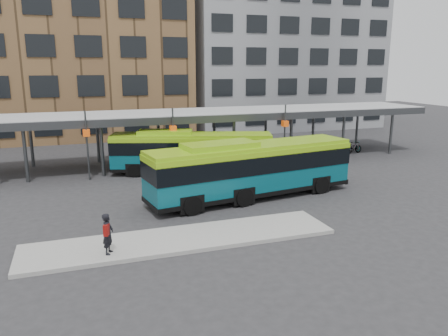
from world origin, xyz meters
TOP-DOWN VIEW (x-y plane):
  - ground at (0.00, 0.00)m, footprint 120.00×120.00m
  - boarding_island at (-5.50, -3.00)m, footprint 14.00×3.00m
  - canopy at (-0.06, 12.87)m, footprint 40.00×6.53m
  - building_brick at (-10.00, 32.00)m, footprint 26.00×14.00m
  - building_grey at (16.00, 32.00)m, footprint 24.00×14.00m
  - bus_front at (-0.00, 2.18)m, footprint 13.06×4.62m
  - bus_rear at (-1.76, 9.36)m, footprint 11.80×5.94m
  - pedestrian at (-8.79, -3.71)m, footprint 0.61×0.74m
  - bike_rack at (12.74, 11.90)m, footprint 5.15×1.50m

SIDE VIEW (x-z plane):
  - ground at x=0.00m, z-range 0.00..0.00m
  - boarding_island at x=-5.50m, z-range 0.00..0.18m
  - bike_rack at x=12.74m, z-range -0.03..1.00m
  - pedestrian at x=-8.79m, z-range 0.19..1.92m
  - bus_rear at x=-1.76m, z-range 0.07..3.27m
  - bus_front at x=0.00m, z-range 0.07..3.60m
  - canopy at x=-0.06m, z-range 1.51..6.31m
  - building_grey at x=16.00m, z-range 0.00..20.00m
  - building_brick at x=-10.00m, z-range 0.00..22.00m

